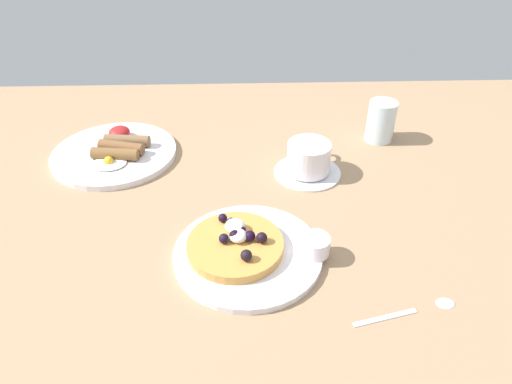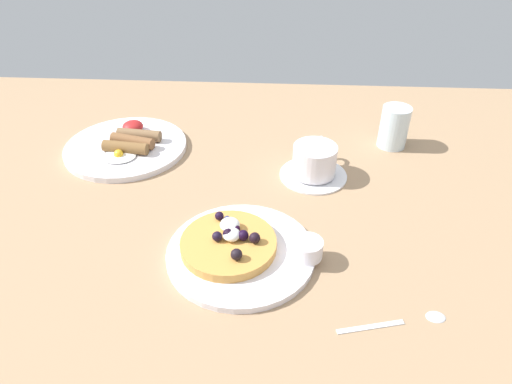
# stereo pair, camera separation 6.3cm
# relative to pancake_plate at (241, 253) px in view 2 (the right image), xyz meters

# --- Properties ---
(ground_plane) EXTENTS (2.05, 1.16, 0.03)m
(ground_plane) POSITION_rel_pancake_plate_xyz_m (-0.02, 0.14, -0.02)
(ground_plane) COLOR #9F7E5C
(pancake_plate) EXTENTS (0.25, 0.25, 0.01)m
(pancake_plate) POSITION_rel_pancake_plate_xyz_m (0.00, 0.00, 0.00)
(pancake_plate) COLOR white
(pancake_plate) RESTS_ON ground_plane
(pancake_with_berries) EXTENTS (0.16, 0.16, 0.04)m
(pancake_with_berries) POSITION_rel_pancake_plate_xyz_m (-0.02, 0.01, 0.02)
(pancake_with_berries) COLOR gold
(pancake_with_berries) RESTS_ON pancake_plate
(syrup_ramekin) EXTENTS (0.05, 0.05, 0.03)m
(syrup_ramekin) POSITION_rel_pancake_plate_xyz_m (0.11, -0.01, 0.02)
(syrup_ramekin) COLOR white
(syrup_ramekin) RESTS_ON pancake_plate
(breakfast_plate) EXTENTS (0.27, 0.27, 0.01)m
(breakfast_plate) POSITION_rel_pancake_plate_xyz_m (-0.29, 0.33, 0.00)
(breakfast_plate) COLOR white
(breakfast_plate) RESTS_ON ground_plane
(fried_breakfast) EXTENTS (0.12, 0.17, 0.03)m
(fried_breakfast) POSITION_rel_pancake_plate_xyz_m (-0.27, 0.33, 0.02)
(fried_breakfast) COLOR brown
(fried_breakfast) RESTS_ON breakfast_plate
(coffee_saucer) EXTENTS (0.14, 0.14, 0.01)m
(coffee_saucer) POSITION_rel_pancake_plate_xyz_m (0.13, 0.24, -0.00)
(coffee_saucer) COLOR white
(coffee_saucer) RESTS_ON ground_plane
(coffee_cup) EXTENTS (0.09, 0.12, 0.06)m
(coffee_cup) POSITION_rel_pancake_plate_xyz_m (0.13, 0.25, 0.03)
(coffee_cup) COLOR white
(coffee_cup) RESTS_ON coffee_saucer
(teaspoon) EXTENTS (0.16, 0.05, 0.01)m
(teaspoon) POSITION_rel_pancake_plate_xyz_m (0.25, -0.12, -0.00)
(teaspoon) COLOR silver
(teaspoon) RESTS_ON ground_plane
(water_glass) EXTENTS (0.06, 0.06, 0.09)m
(water_glass) POSITION_rel_pancake_plate_xyz_m (0.31, 0.38, 0.04)
(water_glass) COLOR silver
(water_glass) RESTS_ON ground_plane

